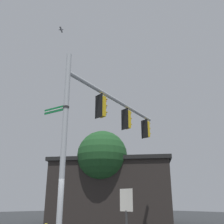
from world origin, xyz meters
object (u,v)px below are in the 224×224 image
Objects in this scene: traffic_light_mid_outer at (146,129)px; historical_marker at (126,210)px; street_name_sign at (59,109)px; traffic_light_mid_inner at (127,120)px; bird_flying at (61,30)px; traffic_light_nearest_pole at (102,107)px.

traffic_light_mid_outer reaches higher than historical_marker.
street_name_sign is (1.70, -7.53, -0.81)m from traffic_light_mid_outer.
traffic_light_mid_outer reaches higher than street_name_sign.
bird_flying is (-1.07, -4.09, 4.77)m from traffic_light_mid_inner.
street_name_sign is at bearing -83.37° from traffic_light_nearest_pole.
traffic_light_mid_outer is 8.59m from historical_marker.
traffic_light_mid_inner is at bearing -74.18° from traffic_light_mid_outer.
bird_flying is (-0.37, -6.57, 4.77)m from traffic_light_mid_outer.
traffic_light_mid_inner reaches higher than street_name_sign.
traffic_light_nearest_pole reaches higher than historical_marker.
traffic_light_nearest_pole is 2.57m from traffic_light_mid_inner.
traffic_light_nearest_pole is 1.00× the size of traffic_light_mid_outer.
traffic_light_mid_inner is 6.37m from bird_flying.
traffic_light_nearest_pole is at bearing -74.18° from traffic_light_mid_outer.
traffic_light_mid_inner reaches higher than historical_marker.
bird_flying is at bearing -93.20° from traffic_light_mid_outer.
traffic_light_mid_outer is 0.99× the size of street_name_sign.
traffic_light_mid_inner and traffic_light_mid_outer have the same top height.
traffic_light_nearest_pole and traffic_light_mid_outer have the same top height.
street_name_sign is 4.87m from historical_marker.
traffic_light_mid_outer is at bearing 86.80° from bird_flying.
traffic_light_mid_outer is (-1.40, 4.95, 0.00)m from traffic_light_nearest_pole.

